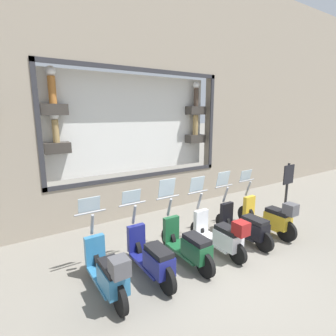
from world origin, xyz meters
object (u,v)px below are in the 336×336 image
scooter_black_1 (245,226)px  shop_sign_post (287,190)px  scooter_green_3 (188,245)px  scooter_white_2 (221,234)px  scooter_teal_5 (108,271)px  scooter_yellow_0 (270,217)px  scooter_navy_4 (151,257)px

scooter_black_1 → shop_sign_post: size_ratio=1.03×
scooter_black_1 → scooter_green_3: scooter_green_3 is taller
scooter_white_2 → scooter_teal_5: size_ratio=0.99×
scooter_yellow_0 → shop_sign_post: 1.20m
shop_sign_post → scooter_black_1: bearing=96.2°
scooter_navy_4 → shop_sign_post: 4.64m
scooter_green_3 → shop_sign_post: shop_sign_post is taller
scooter_black_1 → scooter_green_3: 1.77m
scooter_yellow_0 → scooter_white_2: scooter_white_2 is taller
scooter_teal_5 → scooter_green_3: bearing=-88.0°
scooter_black_1 → scooter_navy_4: 2.65m
scooter_navy_4 → scooter_green_3: bearing=-90.0°
scooter_teal_5 → scooter_black_1: bearing=-89.1°
scooter_black_1 → scooter_teal_5: bearing=90.9°
scooter_white_2 → scooter_teal_5: (0.01, 2.65, 0.02)m
scooter_white_2 → scooter_green_3: (0.07, 0.88, -0.02)m
scooter_black_1 → scooter_white_2: bearing=94.4°
scooter_yellow_0 → shop_sign_post: (0.27, -1.07, 0.47)m
scooter_yellow_0 → shop_sign_post: bearing=-75.9°
scooter_green_3 → scooter_black_1: bearing=-90.1°
scooter_white_2 → shop_sign_post: 2.90m
scooter_teal_5 → shop_sign_post: size_ratio=1.03×
scooter_black_1 → scooter_yellow_0: bearing=-93.7°
scooter_green_3 → scooter_teal_5: size_ratio=1.00×
scooter_black_1 → scooter_white_2: (-0.07, 0.88, 0.03)m
scooter_black_1 → scooter_white_2: scooter_black_1 is taller
scooter_white_2 → scooter_black_1: bearing=-85.6°
scooter_black_1 → scooter_navy_4: (0.00, 2.65, 0.01)m
scooter_yellow_0 → scooter_navy_4: bearing=89.0°
scooter_green_3 → scooter_teal_5: 1.77m
scooter_yellow_0 → scooter_teal_5: scooter_teal_5 is taller
shop_sign_post → scooter_yellow_0: bearing=104.1°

